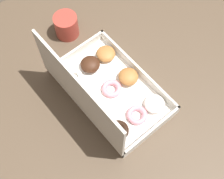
{
  "coord_description": "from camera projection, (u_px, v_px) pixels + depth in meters",
  "views": [
    {
      "loc": [
        -0.3,
        0.37,
        1.69
      ],
      "look_at": [
        0.04,
        0.08,
        0.77
      ],
      "focal_mm": 50.0,
      "sensor_mm": 36.0,
      "label": 1
    }
  ],
  "objects": [
    {
      "name": "ground_plane",
      "position": [
        129.0,
        148.0,
        1.72
      ],
      "size": [
        8.0,
        8.0,
        0.0
      ],
      "primitive_type": "plane",
      "color": "#42382D"
    },
    {
      "name": "dining_table",
      "position": [
        138.0,
        98.0,
        1.12
      ],
      "size": [
        1.24,
        1.04,
        0.75
      ],
      "color": "#4C3D2D",
      "rests_on": "ground_plane"
    },
    {
      "name": "coffee_mug",
      "position": [
        66.0,
        25.0,
        1.11
      ],
      "size": [
        0.08,
        0.08,
        0.09
      ],
      "color": "#A3382D",
      "rests_on": "dining_table"
    },
    {
      "name": "donut_box",
      "position": [
        106.0,
        89.0,
        0.99
      ],
      "size": [
        0.39,
        0.24,
        0.25
      ],
      "color": "white",
      "rests_on": "dining_table"
    }
  ]
}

